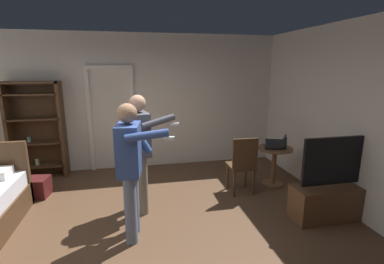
{
  "coord_description": "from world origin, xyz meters",
  "views": [
    {
      "loc": [
        0.15,
        -3.2,
        2.12
      ],
      "look_at": [
        0.93,
        0.47,
        1.24
      ],
      "focal_mm": 26.36,
      "sensor_mm": 36.0,
      "label": 1
    }
  ],
  "objects_px": {
    "laptop": "(274,146)",
    "person_striped_shirt": "(140,145)",
    "bookshelf": "(37,127)",
    "wooden_chair": "(243,163)",
    "person_blue_shirt": "(131,163)",
    "suitcase_dark": "(34,187)",
    "tv_flatscreen": "(336,195)",
    "side_table": "(274,160)",
    "bottle_on_table": "(285,143)"
  },
  "relations": [
    {
      "from": "bookshelf",
      "to": "tv_flatscreen",
      "type": "xyz_separation_m",
      "value": [
        4.55,
        -2.57,
        -0.66
      ]
    },
    {
      "from": "wooden_chair",
      "to": "bottle_on_table",
      "type": "bearing_deg",
      "value": 10.34
    },
    {
      "from": "bottle_on_table",
      "to": "suitcase_dark",
      "type": "bearing_deg",
      "value": 173.85
    },
    {
      "from": "side_table",
      "to": "suitcase_dark",
      "type": "height_order",
      "value": "side_table"
    },
    {
      "from": "tv_flatscreen",
      "to": "suitcase_dark",
      "type": "bearing_deg",
      "value": 159.89
    },
    {
      "from": "bookshelf",
      "to": "person_blue_shirt",
      "type": "distance_m",
      "value": 3.01
    },
    {
      "from": "bookshelf",
      "to": "laptop",
      "type": "relative_size",
      "value": 4.49
    },
    {
      "from": "bottle_on_table",
      "to": "wooden_chair",
      "type": "height_order",
      "value": "wooden_chair"
    },
    {
      "from": "wooden_chair",
      "to": "person_striped_shirt",
      "type": "height_order",
      "value": "person_striped_shirt"
    },
    {
      "from": "person_blue_shirt",
      "to": "bookshelf",
      "type": "bearing_deg",
      "value": 125.55
    },
    {
      "from": "bookshelf",
      "to": "person_striped_shirt",
      "type": "bearing_deg",
      "value": -43.13
    },
    {
      "from": "tv_flatscreen",
      "to": "suitcase_dark",
      "type": "xyz_separation_m",
      "value": [
        -4.4,
        1.61,
        -0.18
      ]
    },
    {
      "from": "bookshelf",
      "to": "person_striped_shirt",
      "type": "distance_m",
      "value": 2.58
    },
    {
      "from": "bottle_on_table",
      "to": "wooden_chair",
      "type": "distance_m",
      "value": 0.89
    },
    {
      "from": "person_striped_shirt",
      "to": "suitcase_dark",
      "type": "xyz_separation_m",
      "value": [
        -1.73,
        0.81,
        -0.84
      ]
    },
    {
      "from": "tv_flatscreen",
      "to": "person_striped_shirt",
      "type": "height_order",
      "value": "person_striped_shirt"
    },
    {
      "from": "side_table",
      "to": "tv_flatscreen",
      "type": "bearing_deg",
      "value": -76.26
    },
    {
      "from": "laptop",
      "to": "wooden_chair",
      "type": "relative_size",
      "value": 0.41
    },
    {
      "from": "person_blue_shirt",
      "to": "suitcase_dark",
      "type": "height_order",
      "value": "person_blue_shirt"
    },
    {
      "from": "person_striped_shirt",
      "to": "suitcase_dark",
      "type": "relative_size",
      "value": 3.82
    },
    {
      "from": "tv_flatscreen",
      "to": "bottle_on_table",
      "type": "distance_m",
      "value": 1.26
    },
    {
      "from": "bottle_on_table",
      "to": "person_striped_shirt",
      "type": "xyz_separation_m",
      "value": [
        -2.51,
        -0.35,
        0.2
      ]
    },
    {
      "from": "tv_flatscreen",
      "to": "suitcase_dark",
      "type": "relative_size",
      "value": 2.76
    },
    {
      "from": "laptop",
      "to": "suitcase_dark",
      "type": "height_order",
      "value": "laptop"
    },
    {
      "from": "side_table",
      "to": "laptop",
      "type": "relative_size",
      "value": 1.71
    },
    {
      "from": "person_blue_shirt",
      "to": "person_striped_shirt",
      "type": "bearing_deg",
      "value": 79.0
    },
    {
      "from": "tv_flatscreen",
      "to": "bottle_on_table",
      "type": "height_order",
      "value": "tv_flatscreen"
    },
    {
      "from": "suitcase_dark",
      "to": "person_blue_shirt",
      "type": "bearing_deg",
      "value": -35.47
    },
    {
      "from": "side_table",
      "to": "person_blue_shirt",
      "type": "relative_size",
      "value": 0.41
    },
    {
      "from": "tv_flatscreen",
      "to": "person_striped_shirt",
      "type": "distance_m",
      "value": 2.87
    },
    {
      "from": "laptop",
      "to": "person_striped_shirt",
      "type": "bearing_deg",
      "value": -170.45
    },
    {
      "from": "laptop",
      "to": "suitcase_dark",
      "type": "xyz_separation_m",
      "value": [
        -4.06,
        0.42,
        -0.59
      ]
    },
    {
      "from": "tv_flatscreen",
      "to": "person_blue_shirt",
      "type": "distance_m",
      "value": 2.88
    },
    {
      "from": "suitcase_dark",
      "to": "wooden_chair",
      "type": "bearing_deg",
      "value": -2.67
    },
    {
      "from": "bottle_on_table",
      "to": "person_blue_shirt",
      "type": "distance_m",
      "value": 2.84
    },
    {
      "from": "wooden_chair",
      "to": "suitcase_dark",
      "type": "xyz_separation_m",
      "value": [
        -3.4,
        0.61,
        -0.39
      ]
    },
    {
      "from": "person_blue_shirt",
      "to": "suitcase_dark",
      "type": "bearing_deg",
      "value": 137.02
    },
    {
      "from": "side_table",
      "to": "bookshelf",
      "type": "bearing_deg",
      "value": 162.61
    },
    {
      "from": "bottle_on_table",
      "to": "person_blue_shirt",
      "type": "relative_size",
      "value": 0.15
    },
    {
      "from": "tv_flatscreen",
      "to": "side_table",
      "type": "bearing_deg",
      "value": 103.74
    },
    {
      "from": "bookshelf",
      "to": "wooden_chair",
      "type": "distance_m",
      "value": 3.9
    },
    {
      "from": "laptop",
      "to": "person_striped_shirt",
      "type": "height_order",
      "value": "person_striped_shirt"
    },
    {
      "from": "side_table",
      "to": "bottle_on_table",
      "type": "bearing_deg",
      "value": -29.74
    },
    {
      "from": "side_table",
      "to": "person_striped_shirt",
      "type": "height_order",
      "value": "person_striped_shirt"
    },
    {
      "from": "tv_flatscreen",
      "to": "wooden_chair",
      "type": "xyz_separation_m",
      "value": [
        -1.0,
        1.0,
        0.21
      ]
    },
    {
      "from": "person_striped_shirt",
      "to": "side_table",
      "type": "bearing_deg",
      "value": 10.33
    },
    {
      "from": "wooden_chair",
      "to": "suitcase_dark",
      "type": "relative_size",
      "value": 2.18
    },
    {
      "from": "person_striped_shirt",
      "to": "tv_flatscreen",
      "type": "bearing_deg",
      "value": -16.76
    },
    {
      "from": "suitcase_dark",
      "to": "person_striped_shirt",
      "type": "bearing_deg",
      "value": -17.49
    },
    {
      "from": "bottle_on_table",
      "to": "laptop",
      "type": "bearing_deg",
      "value": 167.98
    }
  ]
}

